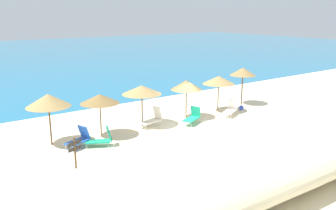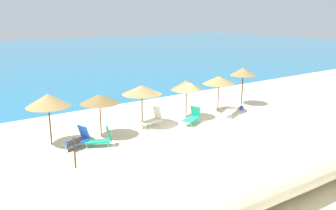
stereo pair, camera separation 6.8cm
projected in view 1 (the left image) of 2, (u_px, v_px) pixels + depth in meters
name	position (u px, v px, depth m)	size (l,w,h in m)	color
ground_plane	(189.00, 126.00, 22.96)	(160.00, 160.00, 0.00)	beige
sea_water	(10.00, 57.00, 58.32)	(160.00, 75.17, 0.01)	#1E6B93
dune_ridge	(335.00, 129.00, 18.86)	(53.07, 6.02, 2.17)	beige
beach_umbrella_0	(48.00, 100.00, 19.11)	(2.35, 2.35, 2.83)	brown
beach_umbrella_1	(100.00, 99.00, 20.45)	(2.22, 2.22, 2.52)	brown
beach_umbrella_2	(142.00, 90.00, 22.43)	(2.46, 2.46, 2.62)	brown
beach_umbrella_3	(186.00, 85.00, 24.06)	(2.06, 2.06, 2.63)	brown
beach_umbrella_4	(219.00, 80.00, 25.73)	(2.30, 2.30, 2.62)	brown
beach_umbrella_5	(243.00, 72.00, 27.70)	(1.99, 1.99, 2.90)	brown
lounge_chair_0	(231.00, 109.00, 25.16)	(1.55, 1.19, 1.05)	white
lounge_chair_1	(102.00, 139.00, 19.40)	(1.54, 1.19, 1.13)	#199972
lounge_chair_2	(152.00, 119.00, 22.84)	(1.71, 0.95, 1.23)	white
lounge_chair_3	(79.00, 139.00, 19.26)	(1.47, 1.08, 1.12)	blue
lounge_chair_4	(193.00, 117.00, 23.33)	(1.54, 1.17, 1.07)	#199972
wooden_signpost	(75.00, 150.00, 16.50)	(0.79, 0.35, 1.51)	brown
beach_ball	(241.00, 108.00, 26.72)	(0.35, 0.35, 0.35)	blue
cooler_box	(158.00, 116.00, 24.54)	(0.46, 0.31, 0.38)	white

